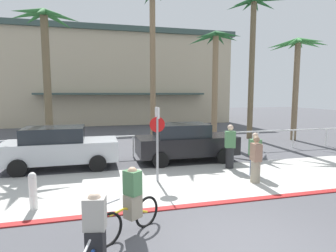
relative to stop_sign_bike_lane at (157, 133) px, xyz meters
The scene contains 19 objects.
ground_plane 5.82m from the stop_sign_bike_lane, 81.71° to the left, with size 80.00×80.00×0.00m, color #4C4C51.
sidewalk_strip 1.87m from the stop_sign_bike_lane, 19.22° to the right, with size 44.00×4.00×0.02m, color beige.
curb_paint 2.93m from the stop_sign_bike_lane, 70.57° to the right, with size 44.00×0.24×0.03m, color maroon.
building_backdrop 22.41m from the stop_sign_bike_lane, 88.67° to the left, with size 22.66×10.79×9.25m.
rail_fence 4.18m from the stop_sign_bike_lane, 78.69° to the left, with size 24.70×0.08×1.04m.
stop_sign_bike_lane is the anchor object (origin of this frame).
bollard_2 4.08m from the stop_sign_bike_lane, 157.96° to the right, with size 0.20×0.20×1.00m.
palm_tree_2 7.87m from the stop_sign_bike_lane, 127.44° to the left, with size 3.13×3.28×7.01m.
palm_tree_3 10.37m from the stop_sign_bike_lane, 79.30° to the left, with size 2.88×3.22×9.63m.
palm_tree_4 9.41m from the stop_sign_bike_lane, 53.59° to the left, with size 2.92×3.11×6.81m.
palm_tree_5 12.06m from the stop_sign_bike_lane, 43.06° to the left, with size 3.07×3.43×9.16m.
palm_tree_6 12.67m from the stop_sign_bike_lane, 30.99° to the left, with size 3.60×3.53×6.52m.
car_silver_1 4.42m from the stop_sign_bike_lane, 142.34° to the left, with size 4.40×2.02×1.69m.
car_black_2 3.27m from the stop_sign_bike_lane, 54.62° to the left, with size 4.40×2.02×1.69m.
cyclist_blue_0 5.27m from the stop_sign_bike_lane, 113.31° to the right, with size 0.43×1.79×1.50m.
cyclist_yellow_1 3.73m from the stop_sign_bike_lane, 111.26° to the right, with size 1.51×1.12×1.50m.
pedestrian_0 3.43m from the stop_sign_bike_lane, 16.32° to the left, with size 0.46×0.40×1.79m.
pedestrian_1 3.72m from the stop_sign_bike_lane, ahead, with size 0.41×0.34×1.61m.
pedestrian_2 3.45m from the stop_sign_bike_lane, 16.61° to the right, with size 0.35×0.42×1.59m.
Camera 1 is at (-2.77, -4.59, 3.01)m, focal length 29.69 mm.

